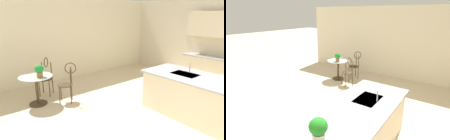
% 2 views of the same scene
% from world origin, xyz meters
% --- Properties ---
extents(ground_plane, '(40.00, 40.00, 0.00)m').
position_xyz_m(ground_plane, '(0.00, 0.00, 0.00)').
color(ground_plane, beige).
extents(wall_left_window, '(0.12, 7.80, 2.70)m').
position_xyz_m(wall_left_window, '(-4.26, 0.00, 1.35)').
color(wall_left_window, beige).
rests_on(wall_left_window, ground).
extents(kitchen_island, '(2.80, 1.06, 0.92)m').
position_xyz_m(kitchen_island, '(0.30, 0.85, 0.46)').
color(kitchen_island, beige).
rests_on(kitchen_island, ground).
extents(back_counter_run, '(2.44, 0.64, 1.52)m').
position_xyz_m(back_counter_run, '(-0.40, 3.21, 0.49)').
color(back_counter_run, beige).
rests_on(back_counter_run, ground).
extents(bistro_table, '(0.80, 0.80, 0.74)m').
position_xyz_m(bistro_table, '(-2.76, -1.60, 0.45)').
color(bistro_table, '#3D2D1E').
rests_on(bistro_table, ground).
extents(chair_near_window, '(0.52, 0.52, 1.04)m').
position_xyz_m(chair_near_window, '(-2.41, -0.94, 0.57)').
color(chair_near_window, '#3D2D1E').
rests_on(chair_near_window, ground).
extents(chair_by_island, '(0.54, 0.54, 1.04)m').
position_xyz_m(chair_by_island, '(-3.26, -1.15, 0.57)').
color(chair_by_island, '#3D2D1E').
rests_on(chair_by_island, ground).
extents(sink_faucet, '(0.02, 0.02, 0.22)m').
position_xyz_m(sink_faucet, '(-0.25, 1.03, 1.03)').
color(sink_faucet, '#B2B5BA').
rests_on(sink_faucet, kitchen_island).
extents(potted_plant_on_table, '(0.21, 0.21, 0.30)m').
position_xyz_m(potted_plant_on_table, '(-2.63, -1.54, 0.91)').
color(potted_plant_on_table, '#9E603D').
rests_on(potted_plant_on_table, bistro_table).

